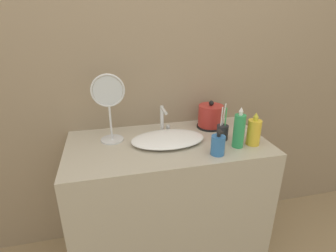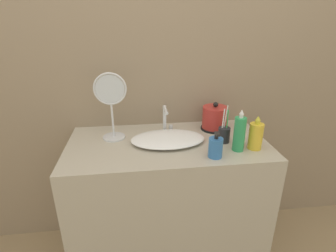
# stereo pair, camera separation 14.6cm
# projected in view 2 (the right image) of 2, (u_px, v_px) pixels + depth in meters

# --- Properties ---
(wall_back) EXTENTS (6.00, 0.04, 2.60)m
(wall_back) POSITION_uv_depth(u_px,v_px,m) (161.00, 53.00, 1.61)
(wall_back) COLOR gray
(wall_back) RESTS_ON ground_plane
(vanity_counter) EXTENTS (1.14, 0.58, 0.84)m
(vanity_counter) POSITION_uv_depth(u_px,v_px,m) (168.00, 201.00, 1.66)
(vanity_counter) COLOR #B7AD99
(vanity_counter) RESTS_ON ground_plane
(sink_basin) EXTENTS (0.42, 0.26, 0.04)m
(sink_basin) POSITION_uv_depth(u_px,v_px,m) (169.00, 139.00, 1.49)
(sink_basin) COLOR white
(sink_basin) RESTS_ON vanity_counter
(faucet) EXTENTS (0.06, 0.13, 0.17)m
(faucet) POSITION_uv_depth(u_px,v_px,m) (167.00, 118.00, 1.60)
(faucet) COLOR silver
(faucet) RESTS_ON vanity_counter
(electric_kettle) EXTENTS (0.17, 0.17, 0.18)m
(electric_kettle) POSITION_uv_depth(u_px,v_px,m) (215.00, 119.00, 1.66)
(electric_kettle) COLOR black
(electric_kettle) RESTS_ON vanity_counter
(toothbrush_cup) EXTENTS (0.07, 0.07, 0.22)m
(toothbrush_cup) POSITION_uv_depth(u_px,v_px,m) (224.00, 134.00, 1.49)
(toothbrush_cup) COLOR #232328
(toothbrush_cup) RESTS_ON vanity_counter
(lotion_bottle) EXTENTS (0.07, 0.07, 0.14)m
(lotion_bottle) POSITION_uv_depth(u_px,v_px,m) (216.00, 147.00, 1.33)
(lotion_bottle) COLOR #3370B7
(lotion_bottle) RESTS_ON vanity_counter
(shampoo_bottle) EXTENTS (0.07, 0.07, 0.19)m
(shampoo_bottle) POSITION_uv_depth(u_px,v_px,m) (256.00, 136.00, 1.40)
(shampoo_bottle) COLOR gold
(shampoo_bottle) RESTS_ON vanity_counter
(mouthwash_bottle) EXTENTS (0.06, 0.06, 0.23)m
(mouthwash_bottle) POSITION_uv_depth(u_px,v_px,m) (239.00, 134.00, 1.38)
(mouthwash_bottle) COLOR #2D9956
(mouthwash_bottle) RESTS_ON vanity_counter
(vanity_mirror) EXTENTS (0.19, 0.13, 0.39)m
(vanity_mirror) POSITION_uv_depth(u_px,v_px,m) (111.00, 102.00, 1.47)
(vanity_mirror) COLOR silver
(vanity_mirror) RESTS_ON vanity_counter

